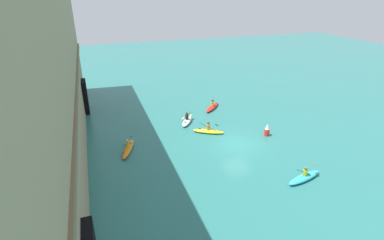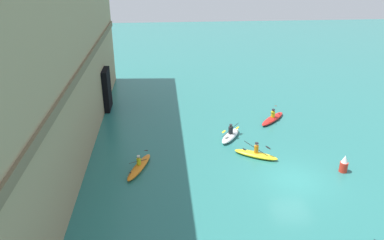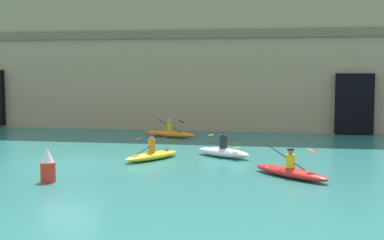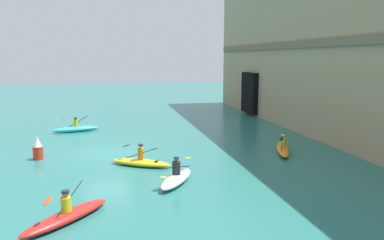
# 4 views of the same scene
# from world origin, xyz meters

# --- Properties ---
(ground_plane) EXTENTS (120.00, 120.00, 0.00)m
(ground_plane) POSITION_xyz_m (0.00, 0.00, 0.00)
(ground_plane) COLOR #28706B
(cliff_bluff) EXTENTS (43.98, 7.34, 13.62)m
(cliff_bluff) POSITION_xyz_m (0.32, 16.98, 6.79)
(cliff_bluff) COLOR #9E8966
(cliff_bluff) RESTS_ON ground
(kayak_cyan) EXTENTS (1.51, 3.46, 1.23)m
(kayak_cyan) POSITION_xyz_m (-6.85, -2.27, 0.23)
(kayak_cyan) COLOR #33B2C6
(kayak_cyan) RESTS_ON ground
(kayak_yellow) EXTENTS (2.26, 3.14, 1.13)m
(kayak_yellow) POSITION_xyz_m (3.13, 1.74, 0.22)
(kayak_yellow) COLOR yellow
(kayak_yellow) RESTS_ON ground
(kayak_orange) EXTENTS (3.55, 1.87, 1.09)m
(kayak_orange) POSITION_xyz_m (2.10, 10.00, 0.23)
(kayak_orange) COLOR orange
(kayak_orange) RESTS_ON ground
(kayak_white) EXTENTS (2.88, 2.21, 1.20)m
(kayak_white) POSITION_xyz_m (6.17, 3.04, 0.26)
(kayak_white) COLOR white
(kayak_white) RESTS_ON ground
(kayak_red) EXTENTS (3.09, 2.98, 1.19)m
(kayak_red) POSITION_xyz_m (9.19, -1.21, 0.22)
(kayak_red) COLOR red
(kayak_red) RESTS_ON ground
(marker_buoy) EXTENTS (0.53, 0.53, 1.23)m
(marker_buoy) POSITION_xyz_m (0.70, -3.59, 0.57)
(marker_buoy) COLOR red
(marker_buoy) RESTS_ON ground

